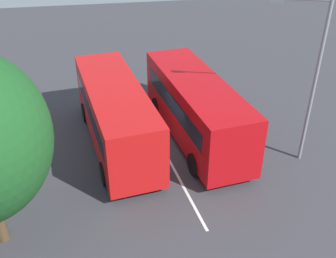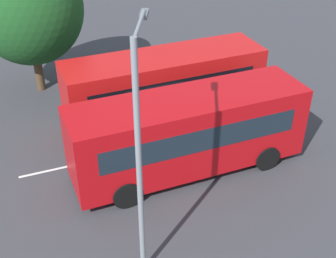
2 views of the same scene
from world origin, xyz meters
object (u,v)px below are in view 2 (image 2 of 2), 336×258
(pedestrian, at_px, (301,125))
(bus_far_left, at_px, (189,131))
(bus_center_left, at_px, (165,85))
(street_lamp, at_px, (140,150))
(depot_tree, at_px, (28,8))

(pedestrian, bearing_deg, bus_far_left, 39.46)
(bus_center_left, height_order, street_lamp, street_lamp)
(bus_center_left, distance_m, pedestrian, 6.21)
(street_lamp, height_order, depot_tree, street_lamp)
(pedestrian, relative_size, depot_tree, 0.23)
(bus_center_left, height_order, pedestrian, bus_center_left)
(bus_center_left, distance_m, depot_tree, 7.73)
(pedestrian, distance_m, street_lamp, 9.74)
(bus_far_left, bearing_deg, depot_tree, 115.31)
(bus_far_left, distance_m, street_lamp, 5.67)
(bus_far_left, height_order, pedestrian, bus_far_left)
(street_lamp, bearing_deg, depot_tree, 30.86)
(bus_center_left, relative_size, depot_tree, 1.31)
(bus_far_left, height_order, bus_center_left, same)
(depot_tree, bearing_deg, bus_center_left, -39.43)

